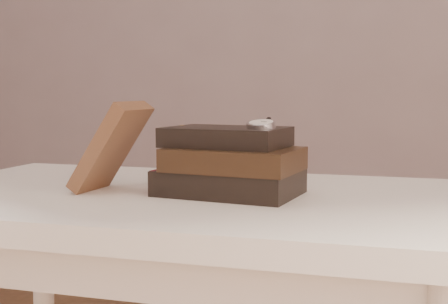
# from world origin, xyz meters

# --- Properties ---
(table) EXTENTS (1.00, 0.60, 0.75)m
(table) POSITION_xyz_m (0.00, 0.35, 0.66)
(table) COLOR white
(table) RESTS_ON ground
(book_stack) EXTENTS (0.26, 0.20, 0.12)m
(book_stack) POSITION_xyz_m (0.10, 0.35, 0.81)
(book_stack) COLOR black
(book_stack) RESTS_ON table
(journal) EXTENTS (0.13, 0.12, 0.16)m
(journal) POSITION_xyz_m (-0.11, 0.32, 0.83)
(journal) COLOR #482B1B
(journal) RESTS_ON table
(pocket_watch) EXTENTS (0.06, 0.15, 0.02)m
(pocket_watch) POSITION_xyz_m (0.16, 0.33, 0.88)
(pocket_watch) COLOR silver
(pocket_watch) RESTS_ON book_stack
(eyeglasses) EXTENTS (0.11, 0.13, 0.05)m
(eyeglasses) POSITION_xyz_m (0.03, 0.44, 0.82)
(eyeglasses) COLOR silver
(eyeglasses) RESTS_ON book_stack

